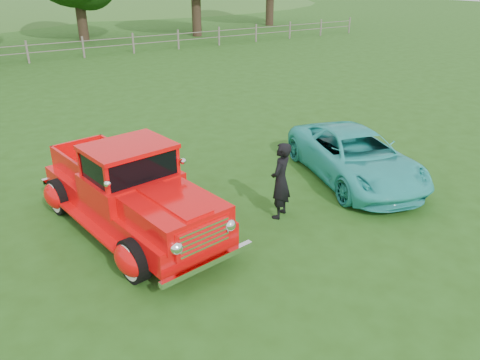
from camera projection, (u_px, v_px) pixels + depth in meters
ground at (264, 248)px, 8.62m from camera, size 140.00×140.00×0.00m
fence_line at (27, 52)px, 25.21m from camera, size 48.00×0.12×1.20m
red_pickup at (131, 192)px, 8.96m from camera, size 2.75×5.18×1.78m
teal_sedan at (355, 156)px, 11.23m from camera, size 3.09×4.67×1.19m
man at (281, 181)px, 9.42m from camera, size 0.70×0.64×1.61m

